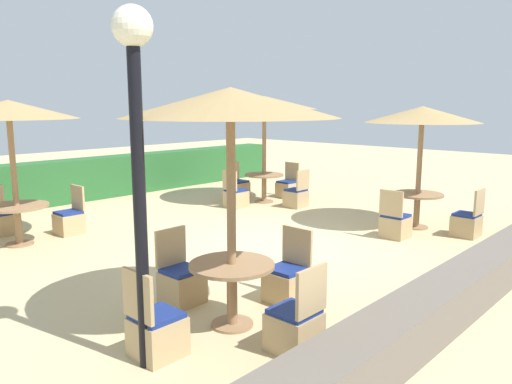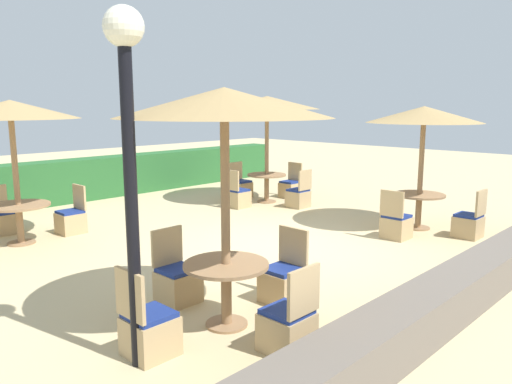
% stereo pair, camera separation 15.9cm
% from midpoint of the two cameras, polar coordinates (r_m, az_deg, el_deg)
% --- Properties ---
extents(ground_plane, '(40.00, 40.00, 0.00)m').
position_cam_midpoint_polar(ground_plane, '(8.89, 3.32, -6.19)').
color(ground_plane, '#C6B284').
extents(hedge_row, '(13.00, 0.70, 1.07)m').
position_cam_midpoint_polar(hedge_row, '(13.91, -17.81, 1.52)').
color(hedge_row, '#28602D').
rests_on(hedge_row, ground_plane).
extents(stone_border, '(10.00, 0.56, 0.50)m').
position_cam_midpoint_polar(stone_border, '(7.21, 24.48, -8.96)').
color(stone_border, '#6B6056').
rests_on(stone_border, ground_plane).
extents(lamp_post, '(0.36, 0.36, 3.32)m').
position_cam_midpoint_polar(lamp_post, '(4.58, -13.49, 8.11)').
color(lamp_post, black).
rests_on(lamp_post, ground_plane).
extents(parasol_back_left, '(2.32, 2.32, 2.55)m').
position_cam_midpoint_polar(parasol_back_left, '(9.63, -25.85, 8.41)').
color(parasol_back_left, '#93704C').
rests_on(parasol_back_left, ground_plane).
extents(round_table_back_left, '(1.08, 1.08, 0.72)m').
position_cam_midpoint_polar(round_table_back_left, '(9.81, -25.05, -2.15)').
color(round_table_back_left, '#93704C').
rests_on(round_table_back_left, ground_plane).
extents(patio_chair_back_left_east, '(0.46, 0.46, 0.93)m').
position_cam_midpoint_polar(patio_chair_back_left_east, '(10.31, -19.93, -3.01)').
color(patio_chair_back_left_east, tan).
rests_on(patio_chair_back_left_east, ground_plane).
extents(patio_chair_back_left_north, '(0.46, 0.46, 0.93)m').
position_cam_midpoint_polar(patio_chair_back_left_north, '(10.78, -26.84, -2.95)').
color(patio_chair_back_left_north, tan).
rests_on(patio_chair_back_left_north, ground_plane).
extents(parasol_front_right, '(2.23, 2.23, 2.44)m').
position_cam_midpoint_polar(parasol_front_right, '(10.36, 19.07, 8.29)').
color(parasol_front_right, '#93704C').
rests_on(parasol_front_right, ground_plane).
extents(round_table_front_right, '(1.00, 1.00, 0.71)m').
position_cam_midpoint_polar(round_table_front_right, '(10.54, 18.54, -1.07)').
color(round_table_front_right, '#93704C').
rests_on(round_table_front_right, ground_plane).
extents(patio_chair_front_right_west, '(0.46, 0.46, 0.93)m').
position_cam_midpoint_polar(patio_chair_front_right_west, '(9.69, 16.15, -3.62)').
color(patio_chair_front_right_west, tan).
rests_on(patio_chair_front_right_west, ground_plane).
extents(patio_chair_front_right_south, '(0.46, 0.46, 0.93)m').
position_cam_midpoint_polar(patio_chair_front_right_south, '(10.22, 23.57, -3.36)').
color(patio_chair_front_right_south, tan).
rests_on(patio_chair_front_right_south, ground_plane).
extents(parasol_front_left, '(2.33, 2.33, 2.66)m').
position_cam_midpoint_polar(parasol_front_left, '(5.33, -2.78, 9.99)').
color(parasol_front_left, '#93704C').
rests_on(parasol_front_left, ground_plane).
extents(round_table_front_left, '(0.96, 0.96, 0.73)m').
position_cam_midpoint_polar(round_table_front_left, '(5.67, -2.61, -9.84)').
color(round_table_front_left, '#93704C').
rests_on(round_table_front_left, ground_plane).
extents(patio_chair_front_left_west, '(0.46, 0.46, 0.93)m').
position_cam_midpoint_polar(patio_chair_front_left_west, '(5.24, -11.29, -15.28)').
color(patio_chair_front_left_west, tan).
rests_on(patio_chair_front_left_west, ground_plane).
extents(patio_chair_front_left_east, '(0.46, 0.46, 0.93)m').
position_cam_midpoint_polar(patio_chair_front_left_east, '(6.44, 3.85, -10.17)').
color(patio_chair_front_left_east, tan).
rests_on(patio_chair_front_left_east, ground_plane).
extents(patio_chair_front_left_south, '(0.46, 0.46, 0.93)m').
position_cam_midpoint_polar(patio_chair_front_left_south, '(5.24, 4.60, -15.10)').
color(patio_chair_front_left_south, tan).
rests_on(patio_chair_front_left_south, ground_plane).
extents(patio_chair_front_left_north, '(0.46, 0.46, 0.93)m').
position_cam_midpoint_polar(patio_chair_front_left_north, '(6.48, -8.29, -10.12)').
color(patio_chair_front_left_north, tan).
rests_on(patio_chair_front_left_north, ground_plane).
extents(parasol_back_right, '(2.64, 2.64, 2.67)m').
position_cam_midpoint_polar(parasol_back_right, '(12.55, 1.63, 10.12)').
color(parasol_back_right, '#93704C').
rests_on(parasol_back_right, ground_plane).
extents(round_table_back_right, '(0.98, 0.98, 0.72)m').
position_cam_midpoint_polar(round_table_back_right, '(12.70, 1.58, 1.30)').
color(round_table_back_right, '#93704C').
rests_on(round_table_back_right, ground_plane).
extents(patio_chair_back_right_east, '(0.46, 0.46, 0.93)m').
position_cam_midpoint_polar(patio_chair_back_right_east, '(13.40, 4.28, 0.48)').
color(patio_chair_back_right_east, tan).
rests_on(patio_chair_back_right_east, ground_plane).
extents(patio_chair_back_right_west, '(0.46, 0.46, 0.93)m').
position_cam_midpoint_polar(patio_chair_back_right_west, '(12.08, -1.73, -0.55)').
color(patio_chair_back_right_west, tan).
rests_on(patio_chair_back_right_west, ground_plane).
extents(patio_chair_back_right_north, '(0.46, 0.46, 0.93)m').
position_cam_midpoint_polar(patio_chair_back_right_north, '(13.46, -1.41, 0.54)').
color(patio_chair_back_right_north, tan).
rests_on(patio_chair_back_right_north, ground_plane).
extents(patio_chair_back_right_south, '(0.46, 0.46, 0.93)m').
position_cam_midpoint_polar(patio_chair_back_right_south, '(12.14, 5.26, -0.54)').
color(patio_chair_back_right_south, tan).
rests_on(patio_chair_back_right_south, ground_plane).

